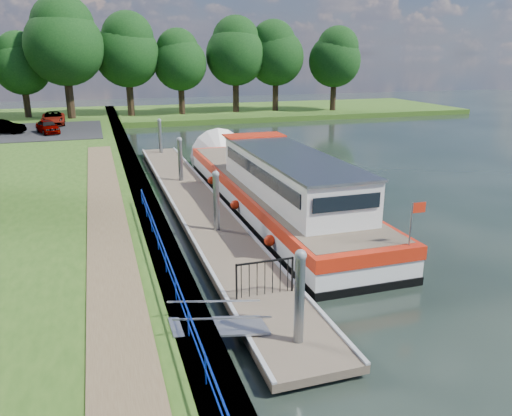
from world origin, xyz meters
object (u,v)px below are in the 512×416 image
object	(u,v)px
car_a	(48,126)
car_d	(53,118)
car_b	(2,127)
barge	(267,185)
pontoon	(196,205)

from	to	relation	value
car_a	car_d	world-z (taller)	car_d
car_b	car_d	bearing A→B (deg)	-29.68
barge	car_b	xyz separation A→B (m)	(-15.84, 24.75, 0.35)
car_a	pontoon	bearing A→B (deg)	-88.38
pontoon	car_d	xyz separation A→B (m)	(-8.40, 28.86, 1.28)
car_a	barge	bearing A→B (deg)	-81.58
barge	car_b	size ratio (longest dim) A/B	5.78
pontoon	barge	size ratio (longest dim) A/B	1.42
car_a	car_d	bearing A→B (deg)	70.27
barge	car_b	world-z (taller)	barge
pontoon	car_a	world-z (taller)	car_a
pontoon	car_a	xyz separation A→B (m)	(-8.52, 23.19, 1.25)
pontoon	car_d	size ratio (longest dim) A/B	6.58
car_a	car_b	distance (m)	3.84
car_b	car_d	size ratio (longest dim) A/B	0.80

